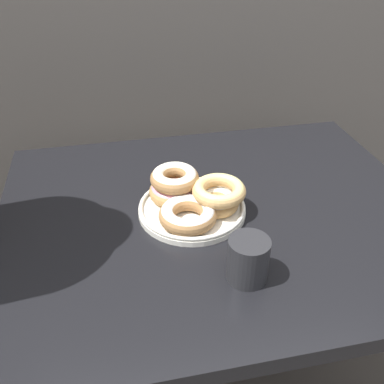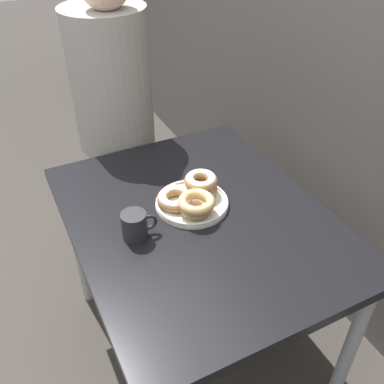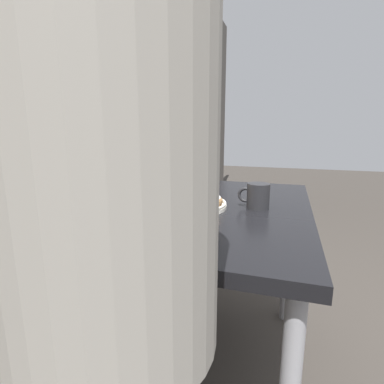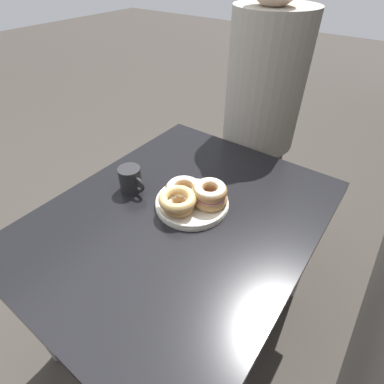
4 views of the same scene
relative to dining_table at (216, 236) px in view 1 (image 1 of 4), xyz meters
The scene contains 3 objects.
dining_table is the anchor object (origin of this frame).
donut_plate 0.14m from the dining_table, behind, with size 0.27×0.27×0.09m.
coffee_mug 0.27m from the dining_table, 89.24° to the right, with size 0.08×0.12×0.09m.
Camera 1 is at (-0.24, -0.43, 1.38)m, focal length 40.00 mm.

